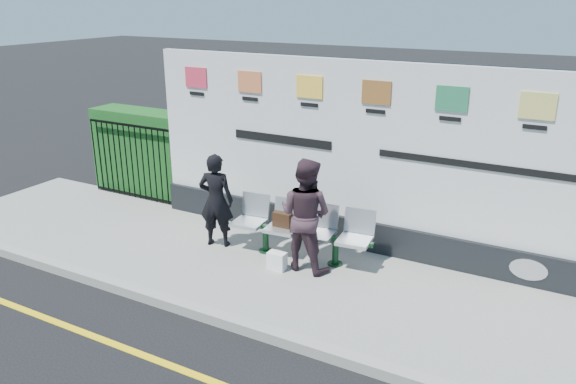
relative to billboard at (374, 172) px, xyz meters
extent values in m
plane|color=black|center=(-0.50, -3.85, -1.42)|extent=(80.00, 80.00, 0.00)
cube|color=gray|center=(-0.50, -1.35, -1.36)|extent=(14.00, 3.00, 0.12)
cube|color=gray|center=(-0.50, -2.85, -1.35)|extent=(14.00, 0.18, 0.14)
cube|color=yellow|center=(-0.50, -3.85, -1.42)|extent=(14.00, 0.10, 0.01)
cube|color=black|center=(0.00, 0.00, -1.05)|extent=(8.00, 0.30, 0.50)
cube|color=silver|center=(0.00, 0.00, 0.45)|extent=(8.00, 0.14, 2.50)
cube|color=#174F1A|center=(-5.08, 0.45, -0.45)|extent=(2.35, 0.70, 1.70)
imported|color=black|center=(-2.27, -1.06, -0.52)|extent=(0.65, 0.52, 1.55)
imported|color=#37232C|center=(-0.63, -1.11, -0.44)|extent=(0.87, 0.70, 1.72)
cube|color=black|center=(-1.14, -0.89, -0.70)|extent=(0.30, 0.13, 0.23)
cube|color=white|center=(-0.97, -1.37, -1.16)|extent=(0.27, 0.16, 0.27)
camera|label=1|loc=(2.80, -7.96, 2.62)|focal=35.00mm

